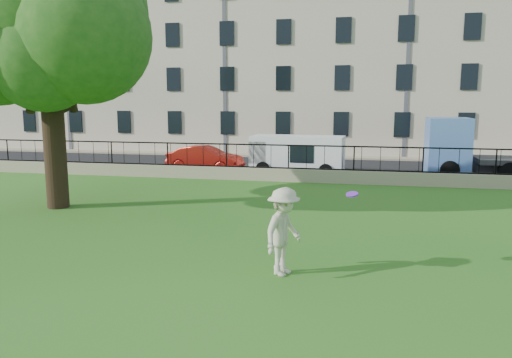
% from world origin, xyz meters
% --- Properties ---
extents(ground, '(120.00, 120.00, 0.00)m').
position_xyz_m(ground, '(0.00, 0.00, 0.00)').
color(ground, '#236117').
rests_on(ground, ground).
extents(retaining_wall, '(50.00, 0.40, 0.60)m').
position_xyz_m(retaining_wall, '(0.00, 12.00, 0.30)').
color(retaining_wall, gray).
rests_on(retaining_wall, ground).
extents(iron_railing, '(50.00, 0.05, 1.13)m').
position_xyz_m(iron_railing, '(0.00, 12.00, 1.15)').
color(iron_railing, black).
rests_on(iron_railing, retaining_wall).
extents(street, '(60.00, 9.00, 0.01)m').
position_xyz_m(street, '(0.00, 16.70, 0.01)').
color(street, black).
rests_on(street, ground).
extents(sidewalk, '(60.00, 1.40, 0.12)m').
position_xyz_m(sidewalk, '(0.00, 21.90, 0.06)').
color(sidewalk, gray).
rests_on(sidewalk, ground).
extents(building_row, '(56.40, 10.40, 13.80)m').
position_xyz_m(building_row, '(0.00, 27.57, 6.92)').
color(building_row, beige).
rests_on(building_row, ground).
extents(tree, '(7.91, 6.11, 9.70)m').
position_xyz_m(tree, '(-7.33, 4.70, 6.40)').
color(tree, black).
rests_on(tree, ground).
extents(man, '(1.14, 1.43, 1.94)m').
position_xyz_m(man, '(1.73, -0.52, 0.97)').
color(man, beige).
rests_on(man, ground).
extents(frisbee, '(0.32, 0.31, 0.12)m').
position_xyz_m(frisbee, '(3.16, 0.02, 1.75)').
color(frisbee, purple).
extents(red_sedan, '(4.22, 1.89, 1.35)m').
position_xyz_m(red_sedan, '(-4.85, 14.40, 0.67)').
color(red_sedan, '#B31E16').
rests_on(red_sedan, street).
extents(white_van, '(4.79, 2.13, 1.97)m').
position_xyz_m(white_van, '(0.11, 14.40, 0.98)').
color(white_van, white).
rests_on(white_van, street).
extents(blue_truck, '(6.96, 2.54, 2.91)m').
position_xyz_m(blue_truck, '(9.99, 15.40, 1.45)').
color(blue_truck, '#5178BE').
rests_on(blue_truck, street).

